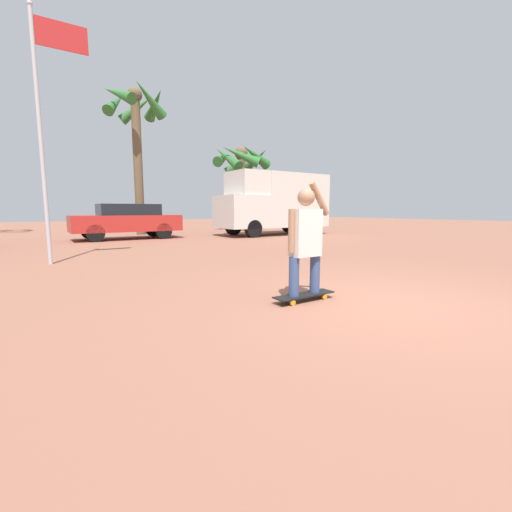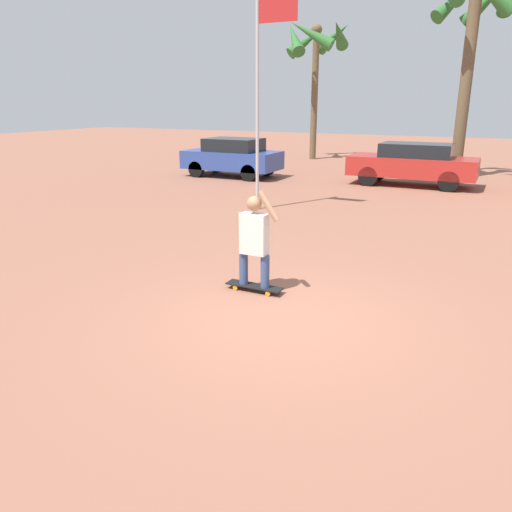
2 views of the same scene
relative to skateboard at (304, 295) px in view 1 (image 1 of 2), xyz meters
The scene contains 8 objects.
ground_plane 1.19m from the skateboard, 42.54° to the right, with size 80.00×80.00×0.00m, color #935B47.
skateboard is the anchor object (origin of this frame).
person_skateboarder 0.83m from the skateboard, behind, with size 0.71×0.23×1.55m.
camper_van 12.79m from the skateboard, 55.25° to the left, with size 5.70×2.11×3.04m.
parked_car_red 11.87m from the skateboard, 88.13° to the left, with size 4.39×1.71×1.50m.
palm_tree_near_van 16.40m from the skateboard, 62.15° to the left, with size 3.37×3.55×5.01m.
palm_tree_center_background 15.51m from the skateboard, 83.54° to the left, with size 3.02×3.10×7.27m.
flagpole 7.10m from the skateboard, 114.89° to the left, with size 1.15×0.12×5.65m.
Camera 1 is at (-4.00, -2.69, 1.26)m, focal length 24.00 mm.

